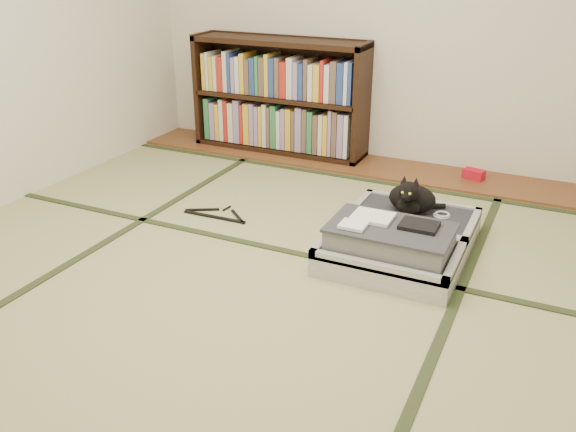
% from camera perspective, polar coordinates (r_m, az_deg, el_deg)
% --- Properties ---
extents(floor, '(4.50, 4.50, 0.00)m').
position_cam_1_polar(floor, '(3.19, -3.53, -6.27)').
color(floor, tan).
rests_on(floor, ground).
extents(wood_strip, '(4.00, 0.50, 0.02)m').
position_cam_1_polar(wood_strip, '(4.87, 7.83, 4.64)').
color(wood_strip, brown).
rests_on(wood_strip, ground).
extents(red_item, '(0.17, 0.12, 0.07)m').
position_cam_1_polar(red_item, '(4.73, 16.98, 3.77)').
color(red_item, red).
rests_on(red_item, wood_strip).
extents(tatami_borders, '(4.00, 4.50, 0.01)m').
position_cam_1_polar(tatami_borders, '(3.57, 0.26, -2.62)').
color(tatami_borders, '#2D381E').
rests_on(tatami_borders, ground).
extents(bookcase, '(1.47, 0.34, 0.94)m').
position_cam_1_polar(bookcase, '(5.11, -0.81, 10.93)').
color(bookcase, black).
rests_on(bookcase, wood_strip).
extents(suitcase, '(0.73, 0.97, 0.29)m').
position_cam_1_polar(suitcase, '(3.46, 10.35, -2.16)').
color(suitcase, silver).
rests_on(suitcase, floor).
extents(cat, '(0.32, 0.33, 0.26)m').
position_cam_1_polar(cat, '(3.67, 11.48, 1.62)').
color(cat, black).
rests_on(cat, suitcase).
extents(cable_coil, '(0.10, 0.10, 0.02)m').
position_cam_1_polar(cable_coil, '(3.70, 14.20, 0.10)').
color(cable_coil, white).
rests_on(cable_coil, suitcase).
extents(hanger, '(0.46, 0.21, 0.01)m').
position_cam_1_polar(hanger, '(3.97, -6.63, 0.10)').
color(hanger, black).
rests_on(hanger, floor).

